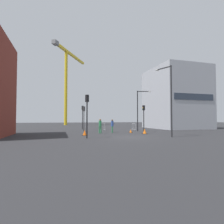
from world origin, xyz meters
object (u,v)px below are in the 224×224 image
object	(u,v)px
construction_crane	(67,74)
pedestrian_walking	(112,125)
traffic_cone_orange	(131,131)
traffic_light_verge	(84,115)
traffic_light_median	(87,109)
traffic_light_island	(82,114)
traffic_cone_striped	(145,131)
pedestrian_waiting	(100,125)
streetlamp_tall	(169,94)
traffic_light_near	(144,114)
traffic_cone_by_barrier	(85,133)
streetlamp_short	(140,106)

from	to	relation	value
construction_crane	pedestrian_walking	world-z (taller)	construction_crane
traffic_cone_orange	construction_crane	bearing A→B (deg)	101.47
traffic_light_verge	traffic_cone_orange	xyz separation A→B (m)	(5.66, -4.45, -2.28)
traffic_light_median	traffic_light_verge	xyz separation A→B (m)	(0.99, 9.76, -0.29)
traffic_light_island	traffic_cone_striped	world-z (taller)	traffic_light_island
pedestrian_waiting	traffic_light_island	bearing A→B (deg)	96.25
streetlamp_tall	traffic_light_near	distance (m)	7.24
traffic_light_near	traffic_light_island	world-z (taller)	traffic_light_island
traffic_cone_striped	construction_crane	bearing A→B (deg)	102.38
traffic_cone_by_barrier	traffic_cone_orange	bearing A→B (deg)	19.43
construction_crane	traffic_cone_striped	size ratio (longest dim) A/B	36.95
traffic_cone_striped	traffic_cone_orange	bearing A→B (deg)	116.49
traffic_light_verge	traffic_light_island	bearing A→B (deg)	85.08
traffic_cone_orange	traffic_cone_striped	bearing A→B (deg)	-63.51
pedestrian_walking	traffic_cone_orange	distance (m)	2.62
traffic_light_island	pedestrian_waiting	distance (m)	9.91
traffic_light_near	traffic_cone_by_barrier	world-z (taller)	traffic_light_near
pedestrian_walking	traffic_cone_striped	world-z (taller)	pedestrian_walking
traffic_light_verge	pedestrian_walking	distance (m)	5.06
traffic_light_median	pedestrian_waiting	distance (m)	6.32
pedestrian_walking	traffic_cone_by_barrier	xyz separation A→B (m)	(-4.15, -3.23, -0.76)
traffic_light_island	traffic_light_near	bearing A→B (deg)	-51.44
traffic_light_verge	traffic_cone_orange	size ratio (longest dim) A/B	8.01
traffic_light_island	traffic_cone_by_barrier	bearing A→B (deg)	-95.87
traffic_light_verge	traffic_cone_striped	bearing A→B (deg)	-44.22
traffic_light_near	streetlamp_short	bearing A→B (deg)	80.95
streetlamp_tall	streetlamp_short	world-z (taller)	streetlamp_tall
construction_crane	streetlamp_short	bearing A→B (deg)	-73.25
streetlamp_short	traffic_cone_orange	distance (m)	5.12
traffic_light_island	traffic_cone_orange	size ratio (longest dim) A/B	9.08
construction_crane	traffic_light_verge	bearing A→B (deg)	-87.52
traffic_light_near	traffic_cone_striped	world-z (taller)	traffic_light_near
pedestrian_waiting	traffic_cone_striped	size ratio (longest dim) A/B	2.98
traffic_light_verge	streetlamp_short	bearing A→B (deg)	-12.08
traffic_light_median	traffic_cone_by_barrier	world-z (taller)	traffic_light_median
pedestrian_walking	traffic_cone_by_barrier	world-z (taller)	pedestrian_walking
pedestrian_walking	traffic_cone_by_barrier	size ratio (longest dim) A/B	2.96
streetlamp_short	traffic_light_median	distance (m)	12.23
pedestrian_walking	traffic_cone_orange	xyz separation A→B (m)	(2.29, -0.96, -0.83)
traffic_light_verge	traffic_cone_by_barrier	size ratio (longest dim) A/B	6.12
pedestrian_waiting	construction_crane	bearing A→B (deg)	94.75
traffic_cone_striped	traffic_cone_orange	xyz separation A→B (m)	(-1.02, 2.05, -0.08)
traffic_light_median	traffic_light_near	size ratio (longest dim) A/B	1.11
construction_crane	pedestrian_walking	distance (m)	36.62
traffic_light_near	traffic_cone_striped	distance (m)	3.71
traffic_cone_by_barrier	streetlamp_tall	bearing A→B (deg)	-26.46
traffic_light_island	pedestrian_waiting	bearing A→B (deg)	-83.75
pedestrian_waiting	traffic_cone_striped	world-z (taller)	pedestrian_waiting
traffic_light_near	traffic_cone_orange	size ratio (longest dim) A/B	8.17
streetlamp_short	streetlamp_tall	bearing A→B (deg)	-95.14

